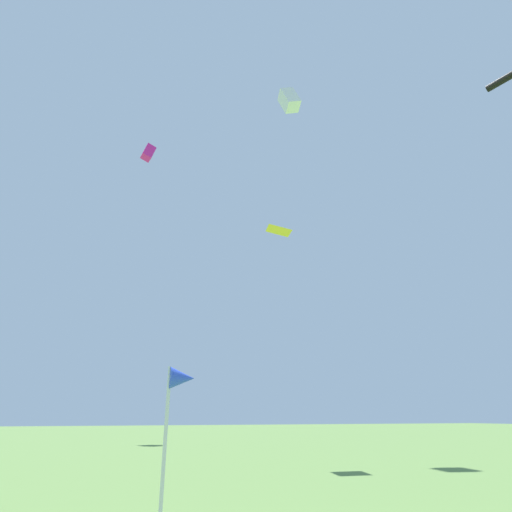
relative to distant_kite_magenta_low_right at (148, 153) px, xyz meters
name	(u,v)px	position (x,y,z in m)	size (l,w,h in m)	color
distant_kite_magenta_low_right	(148,153)	(0.00, 0.00, 0.00)	(1.06, 0.91, 1.28)	#DB2393
distant_kite_yellow_low_left	(279,230)	(3.03, -16.09, -12.19)	(1.05, 1.06, 0.30)	yellow
distant_kite_white_mid_right	(289,100)	(5.29, -12.51, -3.61)	(1.03, 1.04, 1.36)	white
marker_flag	(180,387)	(-1.20, -22.81, -17.51)	(0.30, 0.24, 1.64)	silver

